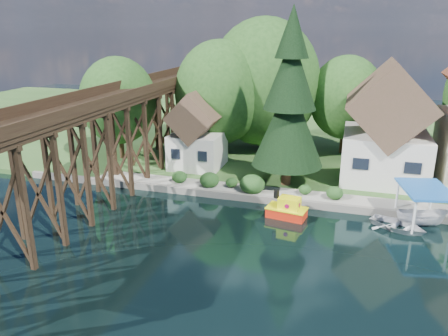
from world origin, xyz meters
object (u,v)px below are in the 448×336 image
at_px(trestle_bridge, 103,139).
at_px(house_left, 387,131).
at_px(conifer, 289,103).
at_px(boat_white_a, 398,224).
at_px(tugboat, 287,209).
at_px(shed, 197,135).
at_px(boat_canopy, 423,210).

xyz_separation_m(trestle_bridge, house_left, (23.00, 10.83, -0.21)).
height_order(conifer, boat_white_a, conifer).
bearing_deg(tugboat, boat_white_a, 1.60).
relative_size(trestle_bridge, tugboat, 13.33).
xyz_separation_m(shed, tugboat, (10.58, -8.83, -3.16)).
distance_m(shed, conifer, 10.74).
height_order(tugboat, boat_white_a, tugboat).
distance_m(shed, boat_white_a, 20.95).
relative_size(shed, tugboat, 2.37).
relative_size(trestle_bridge, boat_canopy, 8.46).
relative_size(trestle_bridge, boat_white_a, 10.87).
bearing_deg(house_left, tugboat, -125.69).
relative_size(boat_white_a, boat_canopy, 0.78).
height_order(shed, boat_white_a, shed).
relative_size(trestle_bridge, house_left, 4.01).
height_order(conifer, tugboat, conifer).
xyz_separation_m(tugboat, boat_white_a, (8.22, 0.23, -0.25)).
height_order(conifer, boat_canopy, conifer).
bearing_deg(conifer, house_left, 26.29).
distance_m(tugboat, boat_canopy, 10.02).
bearing_deg(conifer, tugboat, -80.17).
relative_size(tugboat, boat_white_a, 0.82).
bearing_deg(conifer, boat_white_a, -32.46).
relative_size(conifer, boat_white_a, 3.83).
height_order(trestle_bridge, boat_white_a, trestle_bridge).
bearing_deg(boat_white_a, boat_canopy, -29.87).
xyz_separation_m(shed, conifer, (9.52, -2.69, 4.18)).
relative_size(house_left, boat_white_a, 2.71).
xyz_separation_m(trestle_bridge, boat_white_a, (23.80, 0.73, -4.93)).
bearing_deg(boat_canopy, tugboat, -172.14).
bearing_deg(trestle_bridge, shed, 61.81).
relative_size(trestle_bridge, shed, 5.63).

